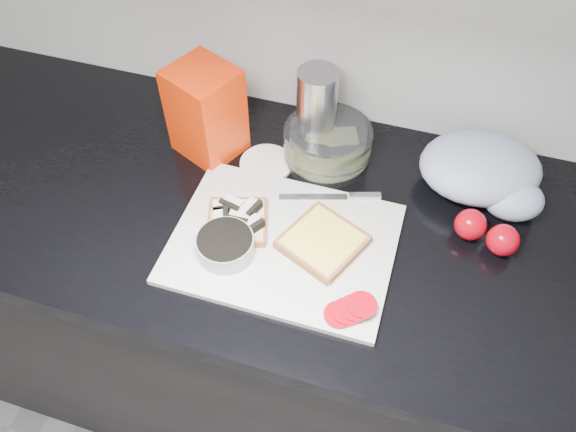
% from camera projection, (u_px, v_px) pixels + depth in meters
% --- Properties ---
extents(base_cabinet, '(3.50, 0.60, 0.86)m').
position_uv_depth(base_cabinet, '(324.00, 336.00, 1.43)').
color(base_cabinet, black).
rests_on(base_cabinet, ground).
extents(countertop, '(3.50, 0.64, 0.04)m').
position_uv_depth(countertop, '(336.00, 228.00, 1.08)').
color(countertop, black).
rests_on(countertop, base_cabinet).
extents(cutting_board, '(0.40, 0.30, 0.01)m').
position_uv_depth(cutting_board, '(283.00, 243.00, 1.02)').
color(cutting_board, silver).
rests_on(cutting_board, countertop).
extents(bread_left, '(0.14, 0.14, 0.03)m').
position_uv_depth(bread_left, '(237.00, 220.00, 1.04)').
color(bread_left, beige).
rests_on(bread_left, cutting_board).
extents(bread_right, '(0.17, 0.17, 0.02)m').
position_uv_depth(bread_right, '(323.00, 242.00, 1.01)').
color(bread_right, beige).
rests_on(bread_right, cutting_board).
extents(tomato_slices, '(0.09, 0.08, 0.02)m').
position_uv_depth(tomato_slices, '(350.00, 310.00, 0.92)').
color(tomato_slices, '#B30412').
rests_on(tomato_slices, cutting_board).
extents(knife, '(0.19, 0.07, 0.01)m').
position_uv_depth(knife, '(343.00, 196.00, 1.08)').
color(knife, '#B0B0B4').
rests_on(knife, cutting_board).
extents(seed_tub, '(0.10, 0.10, 0.05)m').
position_uv_depth(seed_tub, '(226.00, 246.00, 0.99)').
color(seed_tub, '#969B9B').
rests_on(seed_tub, countertop).
extents(tub_lid, '(0.12, 0.12, 0.01)m').
position_uv_depth(tub_lid, '(266.00, 163.00, 1.16)').
color(tub_lid, silver).
rests_on(tub_lid, countertop).
extents(glass_bowl, '(0.18, 0.18, 0.07)m').
position_uv_depth(glass_bowl, '(327.00, 144.00, 1.14)').
color(glass_bowl, silver).
rests_on(glass_bowl, countertop).
extents(bread_bag, '(0.16, 0.15, 0.19)m').
position_uv_depth(bread_bag, '(206.00, 112.00, 1.12)').
color(bread_bag, red).
rests_on(bread_bag, countertop).
extents(steel_canister, '(0.08, 0.08, 0.19)m').
position_uv_depth(steel_canister, '(316.00, 112.00, 1.12)').
color(steel_canister, '#A4A4A8').
rests_on(steel_canister, countertop).
extents(grocery_bag, '(0.27, 0.24, 0.10)m').
position_uv_depth(grocery_bag, '(485.00, 172.00, 1.08)').
color(grocery_bag, '#98A0BB').
rests_on(grocery_bag, countertop).
extents(whole_tomatoes, '(0.12, 0.08, 0.06)m').
position_uv_depth(whole_tomatoes, '(486.00, 232.00, 1.01)').
color(whole_tomatoes, '#B30412').
rests_on(whole_tomatoes, countertop).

